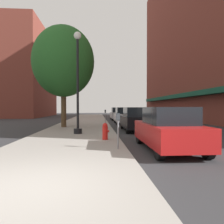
% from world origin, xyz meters
% --- Properties ---
extents(ground_plane, '(90.00, 90.00, 0.00)m').
position_xyz_m(ground_plane, '(4.00, 18.00, 0.00)').
color(ground_plane, '#2D2D30').
extents(sidewalk_slab, '(4.80, 50.00, 0.12)m').
position_xyz_m(sidewalk_slab, '(0.00, 19.00, 0.06)').
color(sidewalk_slab, gray).
rests_on(sidewalk_slab, ground).
extents(building_right_brick, '(6.80, 40.00, 24.34)m').
position_xyz_m(building_right_brick, '(14.99, 22.00, 12.15)').
color(building_right_brick, brown).
rests_on(building_right_brick, ground).
extents(building_far_background, '(6.80, 18.00, 15.90)m').
position_xyz_m(building_far_background, '(-11.01, 37.00, 7.93)').
color(building_far_background, brown).
rests_on(building_far_background, ground).
extents(lamppost, '(0.48, 0.48, 5.90)m').
position_xyz_m(lamppost, '(0.16, 8.47, 3.20)').
color(lamppost, black).
rests_on(lamppost, sidewalk_slab).
extents(fire_hydrant, '(0.33, 0.26, 0.79)m').
position_xyz_m(fire_hydrant, '(1.66, 6.05, 0.52)').
color(fire_hydrant, red).
rests_on(fire_hydrant, sidewalk_slab).
extents(parking_meter_near, '(0.14, 0.09, 1.31)m').
position_xyz_m(parking_meter_near, '(2.05, 16.25, 0.95)').
color(parking_meter_near, slate).
rests_on(parking_meter_near, sidewalk_slab).
extents(parking_meter_far, '(0.14, 0.09, 1.31)m').
position_xyz_m(parking_meter_far, '(2.05, 3.72, 0.95)').
color(parking_meter_far, slate).
rests_on(parking_meter_far, sidewalk_slab).
extents(tree_near, '(4.80, 4.80, 7.88)m').
position_xyz_m(tree_near, '(-1.34, 12.95, 5.23)').
color(tree_near, '#4C3823').
rests_on(tree_near, sidewalk_slab).
extents(car_red, '(1.80, 4.30, 1.66)m').
position_xyz_m(car_red, '(4.00, 3.96, 0.81)').
color(car_red, black).
rests_on(car_red, ground).
extents(car_black, '(1.80, 4.30, 1.66)m').
position_xyz_m(car_black, '(4.00, 10.86, 0.81)').
color(car_black, black).
rests_on(car_black, ground).
extents(car_white, '(1.80, 4.30, 1.66)m').
position_xyz_m(car_white, '(4.00, 17.60, 0.81)').
color(car_white, black).
rests_on(car_white, ground).
extents(car_silver, '(1.80, 4.30, 1.66)m').
position_xyz_m(car_silver, '(4.00, 24.33, 0.81)').
color(car_silver, black).
rests_on(car_silver, ground).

